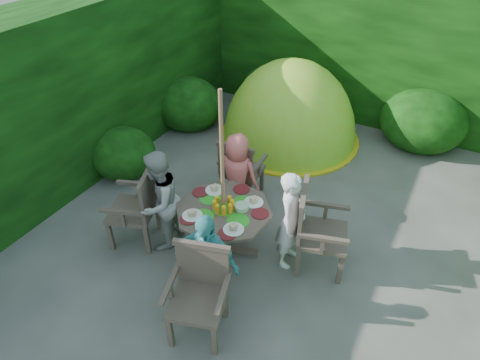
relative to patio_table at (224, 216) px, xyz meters
The scene contains 13 objects.
ground 1.31m from the patio_table, 28.69° to the left, with size 60.00×60.00×0.00m, color #4A4842.
hedge_enclosure 2.27m from the patio_table, 61.44° to the left, with size 9.00×9.00×2.50m.
patio_table is the anchor object (origin of this frame).
parasol_pole 0.53m from the patio_table, 149.50° to the right, with size 0.04×0.04×2.20m, color brown.
garden_chair_right 1.08m from the patio_table, 17.77° to the left, with size 0.71×0.76×1.05m.
garden_chair_left 1.09m from the patio_table, 162.58° to the right, with size 0.73×0.77×1.02m.
garden_chair_back 1.10m from the patio_table, 108.92° to the left, with size 0.60×0.54×0.94m.
garden_chair_front 1.09m from the patio_table, 72.46° to the right, with size 0.71×0.67×0.98m.
child_right 0.80m from the patio_table, 17.63° to the left, with size 0.47×0.31×1.29m, color white.
child_left 0.81m from the patio_table, 162.24° to the right, with size 0.65×0.51×1.34m, color #A3A29E.
child_back 0.80m from the patio_table, 107.98° to the left, with size 0.59×0.39×1.22m, color #EC6561.
child_front 0.80m from the patio_table, 72.59° to the right, with size 0.73×0.31×1.25m, color #4EB1B6.
dome_tent 3.03m from the patio_table, 98.23° to the left, with size 2.50×2.50×2.84m.
Camera 1 is at (1.00, -3.85, 3.93)m, focal length 32.00 mm.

